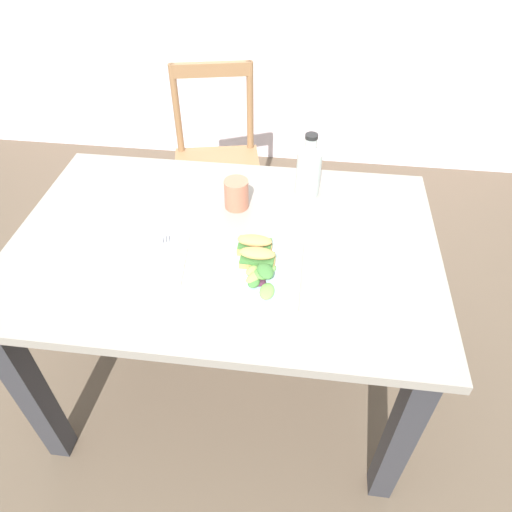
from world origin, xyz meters
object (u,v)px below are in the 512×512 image
Objects in this scene: chair_wooden_far at (217,164)px; fork_on_napkin at (165,253)px; dining_table at (225,272)px; bottle_cold_brew at (308,174)px; cup_extra_side at (236,194)px; sandwich_half_front at (257,258)px; sandwich_half_back at (255,245)px; plate_lunch at (254,270)px.

chair_wooden_far reaches higher than fork_on_napkin.
dining_table is 0.90m from chair_wooden_far.
chair_wooden_far is 4.12× the size of bottle_cold_brew.
chair_wooden_far is at bearing 106.86° from cup_extra_side.
chair_wooden_far is 8.84× the size of sandwich_half_front.
fork_on_napkin is 0.88× the size of bottle_cold_brew.
chair_wooden_far reaches higher than cup_extra_side.
chair_wooden_far is at bearing 107.72° from sandwich_half_front.
sandwich_half_back is 0.53× the size of fork_on_napkin.
dining_table is at bearing 28.59° from fork_on_napkin.
plate_lunch is 0.04m from sandwich_half_front.
fork_on_napkin is at bearing 172.36° from plate_lunch.
bottle_cold_brew is (0.12, 0.38, 0.03)m from sandwich_half_front.
bottle_cold_brew is at bearing 72.08° from plate_lunch.
sandwich_half_front is at bearing -70.13° from cup_extra_side.
sandwich_half_front is (0.31, -0.97, 0.33)m from chair_wooden_far.
sandwich_half_front is at bearing -107.51° from bottle_cold_brew.
fork_on_napkin is at bearing -137.32° from bottle_cold_brew.
fork_on_napkin is (-0.26, 0.03, 0.00)m from plate_lunch.
plate_lunch is at bearing -72.83° from chair_wooden_far.
chair_wooden_far is at bearing 92.80° from fork_on_napkin.
bottle_cold_brew reaches higher than plate_lunch.
dining_table is 12.65× the size of sandwich_half_front.
sandwich_half_front is 0.06m from sandwich_half_back.
plate_lunch is at bearing -7.64° from fork_on_napkin.
sandwich_half_back is (0.30, -0.92, 0.33)m from chair_wooden_far.
chair_wooden_far is 0.81m from cup_extra_side.
sandwich_half_front is 0.29m from cup_extra_side.
sandwich_half_front and sandwich_half_back have the same top height.
plate_lunch is 2.65× the size of cup_extra_side.
dining_table is 13.08× the size of cup_extra_side.
chair_wooden_far is 9.15× the size of cup_extra_side.
fork_on_napkin is at bearing -151.41° from dining_table.
sandwich_half_front reaches higher than fork_on_napkin.
fork_on_napkin is at bearing -123.48° from cup_extra_side.
sandwich_half_back is at bearing -112.42° from bottle_cold_brew.
sandwich_half_back is at bearing 96.21° from plate_lunch.
chair_wooden_far is 1.07m from sandwich_half_front.
chair_wooden_far is at bearing 107.92° from sandwich_half_back.
sandwich_half_front is at bearing -43.30° from dining_table.
dining_table is at bearing -94.64° from cup_extra_side.
chair_wooden_far is 8.84× the size of sandwich_half_back.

